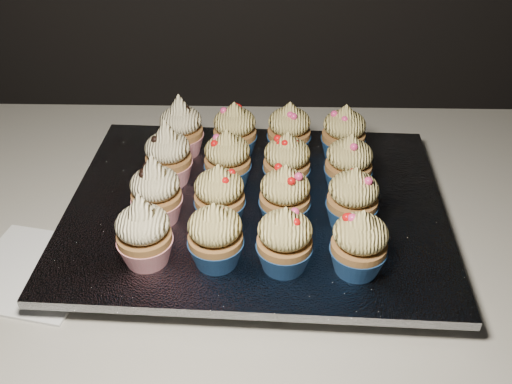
% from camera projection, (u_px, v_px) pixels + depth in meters
% --- Properties ---
extents(worktop, '(2.44, 0.64, 0.04)m').
position_uv_depth(worktop, '(190.00, 220.00, 0.80)').
color(worktop, silver).
rests_on(worktop, cabinet).
extents(napkin, '(0.17, 0.17, 0.00)m').
position_uv_depth(napkin, '(34.00, 271.00, 0.68)').
color(napkin, white).
rests_on(napkin, worktop).
extents(baking_tray, '(0.46, 0.36, 0.02)m').
position_uv_depth(baking_tray, '(256.00, 216.00, 0.76)').
color(baking_tray, black).
rests_on(baking_tray, worktop).
extents(foil_lining, '(0.50, 0.40, 0.01)m').
position_uv_depth(foil_lining, '(256.00, 206.00, 0.75)').
color(foil_lining, silver).
rests_on(foil_lining, baking_tray).
extents(cupcake_0, '(0.06, 0.06, 0.10)m').
position_uv_depth(cupcake_0, '(144.00, 233.00, 0.63)').
color(cupcake_0, red).
rests_on(cupcake_0, foil_lining).
extents(cupcake_1, '(0.06, 0.06, 0.08)m').
position_uv_depth(cupcake_1, '(215.00, 236.00, 0.63)').
color(cupcake_1, navy).
rests_on(cupcake_1, foil_lining).
extents(cupcake_2, '(0.06, 0.06, 0.08)m').
position_uv_depth(cupcake_2, '(285.00, 241.00, 0.62)').
color(cupcake_2, navy).
rests_on(cupcake_2, foil_lining).
extents(cupcake_3, '(0.06, 0.06, 0.08)m').
position_uv_depth(cupcake_3, '(359.00, 244.00, 0.62)').
color(cupcake_3, navy).
rests_on(cupcake_3, foil_lining).
extents(cupcake_4, '(0.06, 0.06, 0.10)m').
position_uv_depth(cupcake_4, '(156.00, 193.00, 0.69)').
color(cupcake_4, red).
rests_on(cupcake_4, foil_lining).
extents(cupcake_5, '(0.06, 0.06, 0.08)m').
position_uv_depth(cupcake_5, '(219.00, 196.00, 0.69)').
color(cupcake_5, navy).
rests_on(cupcake_5, foil_lining).
extents(cupcake_6, '(0.06, 0.06, 0.08)m').
position_uv_depth(cupcake_6, '(285.00, 197.00, 0.69)').
color(cupcake_6, navy).
rests_on(cupcake_6, foil_lining).
extents(cupcake_7, '(0.06, 0.06, 0.08)m').
position_uv_depth(cupcake_7, '(353.00, 199.00, 0.68)').
color(cupcake_7, navy).
rests_on(cupcake_7, foil_lining).
extents(cupcake_8, '(0.06, 0.06, 0.10)m').
position_uv_depth(cupcake_8, '(168.00, 156.00, 0.76)').
color(cupcake_8, red).
rests_on(cupcake_8, foil_lining).
extents(cupcake_9, '(0.06, 0.06, 0.08)m').
position_uv_depth(cupcake_9, '(228.00, 160.00, 0.75)').
color(cupcake_9, navy).
rests_on(cupcake_9, foil_lining).
extents(cupcake_10, '(0.06, 0.06, 0.08)m').
position_uv_depth(cupcake_10, '(287.00, 163.00, 0.75)').
color(cupcake_10, navy).
rests_on(cupcake_10, foil_lining).
extents(cupcake_11, '(0.06, 0.06, 0.08)m').
position_uv_depth(cupcake_11, '(349.00, 165.00, 0.75)').
color(cupcake_11, navy).
rests_on(cupcake_11, foil_lining).
extents(cupcake_12, '(0.06, 0.06, 0.10)m').
position_uv_depth(cupcake_12, '(181.00, 128.00, 0.82)').
color(cupcake_12, red).
rests_on(cupcake_12, foil_lining).
extents(cupcake_13, '(0.06, 0.06, 0.08)m').
position_uv_depth(cupcake_13, '(235.00, 131.00, 0.81)').
color(cupcake_13, navy).
rests_on(cupcake_13, foil_lining).
extents(cupcake_14, '(0.06, 0.06, 0.08)m').
position_uv_depth(cupcake_14, '(289.00, 131.00, 0.81)').
color(cupcake_14, navy).
rests_on(cupcake_14, foil_lining).
extents(cupcake_15, '(0.06, 0.06, 0.08)m').
position_uv_depth(cupcake_15, '(344.00, 134.00, 0.81)').
color(cupcake_15, navy).
rests_on(cupcake_15, foil_lining).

